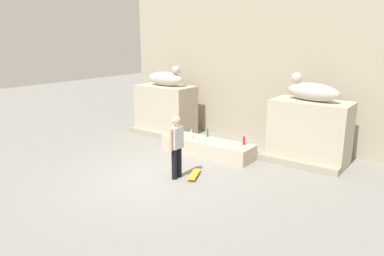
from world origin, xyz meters
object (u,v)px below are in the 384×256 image
bottle_red (244,141)px  bottle_green (207,133)px  skater (176,144)px  statue_reclining_left (166,78)px  bottle_blue (176,128)px  statue_reclining_right (312,91)px  bottle_clear (191,135)px  skateboard (194,174)px

bottle_red → bottle_green: size_ratio=0.97×
bottle_green → skater: bearing=-75.0°
statue_reclining_left → bottle_blue: statue_reclining_left is taller
skater → bottle_blue: size_ratio=5.69×
statue_reclining_right → bottle_clear: (-3.25, -1.41, -1.52)m
bottle_red → bottle_green: bottle_green is taller
statue_reclining_right → bottle_green: size_ratio=5.44×
bottle_green → bottle_clear: size_ratio=1.07×
skater → statue_reclining_right: bearing=145.7°
statue_reclining_left → skateboard: 5.06m
statue_reclining_right → skater: 4.24m
bottle_blue → bottle_green: (1.21, 0.13, 0.01)m
statue_reclining_right → skater: bearing=67.5°
skateboard → bottle_red: 2.11m
skater → bottle_green: (-0.65, 2.41, -0.33)m
bottle_red → bottle_clear: size_ratio=1.04×
statue_reclining_right → bottle_blue: 4.55m
statue_reclining_right → skater: statue_reclining_right is taller
bottle_red → bottle_green: bearing=176.8°
statue_reclining_left → bottle_red: size_ratio=5.35×
bottle_clear → bottle_red: bearing=12.8°
skater → statue_reclining_left: bearing=-136.5°
bottle_red → statue_reclining_left: bearing=165.3°
skater → skateboard: bearing=135.4°
statue_reclining_left → skater: size_ratio=0.96×
statue_reclining_left → skateboard: statue_reclining_left is taller
bottle_green → bottle_clear: bearing=-124.4°
bottle_blue → skateboard: bearing=-41.7°
skater → skateboard: (0.33, 0.33, -0.86)m
statue_reclining_left → statue_reclining_right: 5.47m
statue_reclining_left → bottle_clear: statue_reclining_left is taller
bottle_clear → statue_reclining_left: bearing=147.7°
skateboard → bottle_green: bearing=-177.6°
statue_reclining_left → bottle_red: (3.90, -1.02, -1.51)m
skater → bottle_blue: (-1.86, 2.28, -0.33)m
bottle_red → bottle_blue: size_ratio=1.02×
statue_reclining_right → skater: size_ratio=1.01×
bottle_red → skateboard: bearing=-101.1°
statue_reclining_right → bottle_blue: bearing=26.5°
skateboard → bottle_green: (-0.97, 2.08, 0.53)m
bottle_blue → bottle_green: size_ratio=0.95×
bottle_blue → skater: bearing=-50.8°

